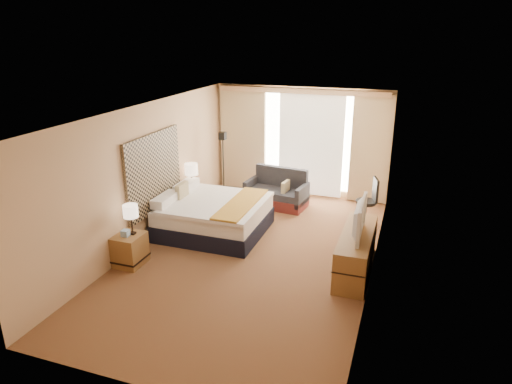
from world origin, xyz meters
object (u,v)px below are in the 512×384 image
(nightstand_right, at_px, (195,201))
(lamp_left, at_px, (131,212))
(loveseat, at_px, (277,194))
(floor_lamp, at_px, (223,152))
(nightstand_left, at_px, (130,250))
(lamp_right, at_px, (191,170))
(desk_chair, at_px, (368,203))
(television, at_px, (355,218))
(media_dresser, at_px, (356,252))
(bed, at_px, (214,216))

(nightstand_right, xyz_separation_m, lamp_left, (0.05, -2.44, 0.69))
(loveseat, height_order, floor_lamp, floor_lamp)
(nightstand_left, height_order, lamp_right, lamp_right)
(nightstand_right, bearing_deg, loveseat, 33.26)
(desk_chair, height_order, television, television)
(media_dresser, height_order, lamp_right, lamp_right)
(nightstand_left, bearing_deg, bed, 64.57)
(lamp_left, bearing_deg, nightstand_left, -127.96)
(media_dresser, bearing_deg, bed, 167.28)
(nightstand_right, height_order, lamp_right, lamp_right)
(lamp_left, bearing_deg, loveseat, 66.15)
(desk_chair, distance_m, lamp_left, 4.80)
(loveseat, distance_m, floor_lamp, 1.58)
(desk_chair, bearing_deg, nightstand_left, -156.01)
(floor_lamp, xyz_separation_m, desk_chair, (3.40, -0.35, -0.71))
(bed, bearing_deg, media_dresser, -12.72)
(bed, xyz_separation_m, loveseat, (0.78, 1.84, -0.07))
(media_dresser, distance_m, bed, 2.96)
(nightstand_right, relative_size, loveseat, 0.38)
(floor_lamp, bearing_deg, media_dresser, -35.65)
(media_dresser, xyz_separation_m, floor_lamp, (-3.43, 2.46, 0.80))
(desk_chair, xyz_separation_m, lamp_right, (-3.69, -0.72, 0.57))
(nightstand_left, height_order, loveseat, loveseat)
(nightstand_right, bearing_deg, bed, -44.57)
(desk_chair, height_order, lamp_right, lamp_right)
(lamp_right, xyz_separation_m, television, (3.67, -1.50, -0.02))
(media_dresser, relative_size, desk_chair, 1.82)
(loveseat, xyz_separation_m, floor_lamp, (-1.32, -0.03, 0.87))
(nightstand_left, xyz_separation_m, loveseat, (1.58, 3.54, 0.01))
(media_dresser, bearing_deg, nightstand_left, -164.16)
(bed, xyz_separation_m, desk_chair, (2.86, 1.46, 0.09))
(lamp_right, height_order, television, television)
(lamp_right, bearing_deg, television, -22.19)
(loveseat, height_order, lamp_right, lamp_right)
(media_dresser, distance_m, loveseat, 3.27)
(nightstand_right, xyz_separation_m, media_dresser, (3.70, -1.45, 0.07))
(lamp_left, bearing_deg, nightstand_right, 91.10)
(media_dresser, relative_size, bed, 0.92)
(desk_chair, distance_m, lamp_right, 3.80)
(desk_chair, bearing_deg, media_dresser, -105.99)
(loveseat, xyz_separation_m, lamp_left, (-1.54, -3.48, 0.68))
(bed, bearing_deg, loveseat, 67.12)
(nightstand_left, height_order, lamp_left, lamp_left)
(media_dresser, relative_size, loveseat, 1.25)
(floor_lamp, height_order, lamp_left, floor_lamp)
(loveseat, distance_m, lamp_left, 3.86)
(lamp_left, xyz_separation_m, lamp_right, (-0.07, 2.38, 0.05))
(lamp_left, height_order, television, television)
(nightstand_left, relative_size, loveseat, 0.38)
(lamp_left, bearing_deg, desk_chair, 40.59)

